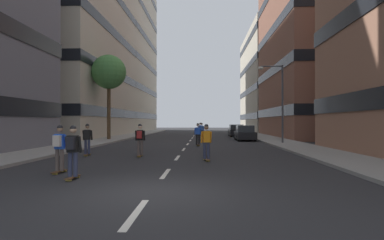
{
  "coord_description": "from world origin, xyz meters",
  "views": [
    {
      "loc": [
        1.42,
        -8.45,
        1.9
      ],
      "look_at": [
        0.0,
        27.26,
        2.08
      ],
      "focal_mm": 29.45,
      "sensor_mm": 36.0,
      "label": 1
    }
  ],
  "objects_px": {
    "parked_car_near": "(236,131)",
    "streetlamp_right": "(278,95)",
    "skater_7": "(202,129)",
    "skater_2": "(87,138)",
    "skater_1": "(198,133)",
    "skater_4": "(59,146)",
    "skater_6": "(140,138)",
    "skater_5": "(200,129)",
    "parked_car_mid": "(245,134)",
    "skater_0": "(206,140)",
    "street_tree_near": "(109,73)",
    "skater_3": "(73,149)"
  },
  "relations": [
    {
      "from": "parked_car_near",
      "to": "streetlamp_right",
      "type": "xyz_separation_m",
      "value": [
        2.09,
        -13.98,
        3.44
      ]
    },
    {
      "from": "skater_7",
      "to": "skater_2",
      "type": "bearing_deg",
      "value": -108.98
    },
    {
      "from": "parked_car_mid",
      "to": "skater_4",
      "type": "relative_size",
      "value": 2.47
    },
    {
      "from": "skater_4",
      "to": "skater_7",
      "type": "relative_size",
      "value": 1.0
    },
    {
      "from": "street_tree_near",
      "to": "skater_2",
      "type": "distance_m",
      "value": 15.69
    },
    {
      "from": "skater_4",
      "to": "skater_5",
      "type": "xyz_separation_m",
      "value": [
        4.77,
        27.79,
        0.0
      ]
    },
    {
      "from": "skater_2",
      "to": "skater_7",
      "type": "distance_m",
      "value": 19.01
    },
    {
      "from": "skater_4",
      "to": "skater_2",
      "type": "bearing_deg",
      "value": 101.43
    },
    {
      "from": "skater_4",
      "to": "skater_5",
      "type": "relative_size",
      "value": 1.0
    },
    {
      "from": "streetlamp_right",
      "to": "parked_car_mid",
      "type": "bearing_deg",
      "value": 111.63
    },
    {
      "from": "street_tree_near",
      "to": "skater_6",
      "type": "xyz_separation_m",
      "value": [
        6.18,
        -14.54,
        -5.84
      ]
    },
    {
      "from": "streetlamp_right",
      "to": "skater_6",
      "type": "height_order",
      "value": "streetlamp_right"
    },
    {
      "from": "parked_car_near",
      "to": "skater_4",
      "type": "bearing_deg",
      "value": -107.79
    },
    {
      "from": "skater_4",
      "to": "street_tree_near",
      "type": "bearing_deg",
      "value": 102.24
    },
    {
      "from": "parked_car_mid",
      "to": "skater_5",
      "type": "distance_m",
      "value": 8.62
    },
    {
      "from": "skater_1",
      "to": "parked_car_mid",
      "type": "bearing_deg",
      "value": 57.36
    },
    {
      "from": "skater_5",
      "to": "skater_7",
      "type": "distance_m",
      "value": 3.92
    },
    {
      "from": "parked_car_mid",
      "to": "skater_6",
      "type": "relative_size",
      "value": 2.47
    },
    {
      "from": "parked_car_mid",
      "to": "skater_0",
      "type": "height_order",
      "value": "skater_0"
    },
    {
      "from": "skater_1",
      "to": "skater_2",
      "type": "bearing_deg",
      "value": -128.79
    },
    {
      "from": "parked_car_mid",
      "to": "skater_7",
      "type": "bearing_deg",
      "value": 142.39
    },
    {
      "from": "skater_5",
      "to": "skater_0",
      "type": "bearing_deg",
      "value": -88.47
    },
    {
      "from": "skater_0",
      "to": "skater_7",
      "type": "height_order",
      "value": "same"
    },
    {
      "from": "streetlamp_right",
      "to": "skater_7",
      "type": "xyz_separation_m",
      "value": [
        -6.48,
        8.66,
        -3.12
      ]
    },
    {
      "from": "parked_car_mid",
      "to": "skater_7",
      "type": "relative_size",
      "value": 2.47
    },
    {
      "from": "streetlamp_right",
      "to": "skater_2",
      "type": "bearing_deg",
      "value": -143.64
    },
    {
      "from": "skater_1",
      "to": "skater_5",
      "type": "distance_m",
      "value": 14.43
    },
    {
      "from": "skater_0",
      "to": "skater_7",
      "type": "xyz_separation_m",
      "value": [
        -0.42,
        19.96,
        0.03
      ]
    },
    {
      "from": "skater_7",
      "to": "parked_car_mid",
      "type": "bearing_deg",
      "value": -37.61
    },
    {
      "from": "parked_car_near",
      "to": "skater_2",
      "type": "bearing_deg",
      "value": -114.4
    },
    {
      "from": "skater_0",
      "to": "skater_4",
      "type": "xyz_separation_m",
      "value": [
        -5.41,
        -3.93,
        0.03
      ]
    },
    {
      "from": "skater_3",
      "to": "skater_0",
      "type": "bearing_deg",
      "value": 49.17
    },
    {
      "from": "skater_1",
      "to": "skater_3",
      "type": "height_order",
      "value": "same"
    },
    {
      "from": "skater_4",
      "to": "streetlamp_right",
      "type": "bearing_deg",
      "value": 53.01
    },
    {
      "from": "parked_car_near",
      "to": "streetlamp_right",
      "type": "relative_size",
      "value": 0.68
    },
    {
      "from": "skater_3",
      "to": "skater_1",
      "type": "bearing_deg",
      "value": 75.35
    },
    {
      "from": "skater_2",
      "to": "parked_car_mid",
      "type": "bearing_deg",
      "value": 54.1
    },
    {
      "from": "parked_car_near",
      "to": "parked_car_mid",
      "type": "height_order",
      "value": "same"
    },
    {
      "from": "skater_3",
      "to": "skater_7",
      "type": "height_order",
      "value": "same"
    },
    {
      "from": "parked_car_near",
      "to": "streetlamp_right",
      "type": "distance_m",
      "value": 14.55
    },
    {
      "from": "skater_1",
      "to": "skater_6",
      "type": "distance_m",
      "value": 8.35
    },
    {
      "from": "street_tree_near",
      "to": "skater_3",
      "type": "distance_m",
      "value": 22.72
    },
    {
      "from": "parked_car_mid",
      "to": "skater_2",
      "type": "bearing_deg",
      "value": -125.9
    },
    {
      "from": "skater_2",
      "to": "skater_7",
      "type": "xyz_separation_m",
      "value": [
        6.18,
        17.98,
        0.03
      ]
    },
    {
      "from": "skater_3",
      "to": "skater_6",
      "type": "distance_m",
      "value": 6.79
    },
    {
      "from": "skater_0",
      "to": "skater_1",
      "type": "bearing_deg",
      "value": 93.71
    },
    {
      "from": "streetlamp_right",
      "to": "skater_4",
      "type": "distance_m",
      "value": 19.31
    },
    {
      "from": "parked_car_near",
      "to": "skater_0",
      "type": "distance_m",
      "value": 25.59
    },
    {
      "from": "parked_car_mid",
      "to": "skater_5",
      "type": "height_order",
      "value": "skater_5"
    },
    {
      "from": "parked_car_mid",
      "to": "streetlamp_right",
      "type": "relative_size",
      "value": 0.68
    }
  ]
}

